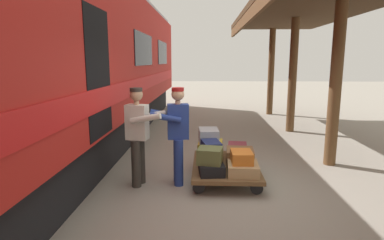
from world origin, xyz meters
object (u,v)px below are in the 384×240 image
object	(u,v)px
train_car	(5,66)
suitcase_brown_leather	(240,157)
suitcase_yellow_case	(210,149)
suitcase_olive_duffel	(210,156)
porter_by_door	(139,133)
suitcase_burgundy_valise	(237,150)
suitcase_black_hardshell	(211,168)
suitcase_orange_carryall	(242,157)
luggage_cart	(225,166)
suitcase_gray_aluminum	(209,135)
suitcase_slate_roller	(211,158)
suitcase_navy_fabric	(211,147)
suitcase_tan_vintage	(243,168)
porter_in_overalls	(177,132)

from	to	relation	value
train_car	suitcase_brown_leather	world-z (taller)	train_car
suitcase_yellow_case	suitcase_olive_duffel	size ratio (longest dim) A/B	1.48
suitcase_yellow_case	porter_by_door	xyz separation A→B (m)	(1.25, 0.87, 0.50)
suitcase_burgundy_valise	suitcase_black_hardshell	world-z (taller)	suitcase_burgundy_valise
porter_by_door	suitcase_orange_carryall	bearing A→B (deg)	177.55
luggage_cart	suitcase_gray_aluminum	xyz separation A→B (m)	(0.30, -0.47, 0.47)
suitcase_brown_leather	suitcase_orange_carryall	distance (m)	0.48
suitcase_slate_roller	porter_by_door	xyz separation A→B (m)	(1.25, 0.38, 0.53)
suitcase_navy_fabric	suitcase_orange_carryall	bearing A→B (deg)	140.16
train_car	suitcase_gray_aluminum	distance (m)	3.70
suitcase_burgundy_valise	suitcase_gray_aluminum	bearing A→B (deg)	1.66
luggage_cart	suitcase_slate_roller	bearing A→B (deg)	0.00
suitcase_black_hardshell	suitcase_tan_vintage	bearing A→B (deg)	180.00
suitcase_yellow_case	train_car	bearing A→B (deg)	20.23
suitcase_yellow_case	suitcase_black_hardshell	bearing A→B (deg)	90.00
train_car	suitcase_navy_fabric	size ratio (longest dim) A/B	44.77
suitcase_slate_roller	suitcase_olive_duffel	distance (m)	0.56
suitcase_brown_leather	suitcase_black_hardshell	xyz separation A→B (m)	(0.53, 0.49, -0.05)
suitcase_slate_roller	suitcase_black_hardshell	bearing A→B (deg)	90.00
suitcase_burgundy_valise	suitcase_tan_vintage	bearing A→B (deg)	90.00
suitcase_navy_fabric	suitcase_brown_leather	bearing A→B (deg)	-176.41
train_car	porter_in_overalls	world-z (taller)	train_car
porter_by_door	suitcase_tan_vintage	bearing A→B (deg)	176.44
suitcase_olive_duffel	suitcase_gray_aluminum	distance (m)	1.00
suitcase_yellow_case	suitcase_gray_aluminum	size ratio (longest dim) A/B	1.11
suitcase_yellow_case	suitcase_gray_aluminum	world-z (taller)	suitcase_gray_aluminum
luggage_cart	suitcase_gray_aluminum	distance (m)	0.73
luggage_cart	suitcase_orange_carryall	size ratio (longest dim) A/B	3.83
suitcase_burgundy_valise	porter_in_overalls	size ratio (longest dim) A/B	0.27
train_car	luggage_cart	world-z (taller)	train_car
suitcase_tan_vintage	suitcase_orange_carryall	bearing A→B (deg)	-58.10
suitcase_brown_leather	suitcase_slate_roller	bearing A→B (deg)	0.00
suitcase_brown_leather	suitcase_burgundy_valise	bearing A→B (deg)	-90.00
suitcase_brown_leather	suitcase_slate_roller	world-z (taller)	suitcase_brown_leather
suitcase_slate_roller	suitcase_orange_carryall	xyz separation A→B (m)	(-0.51, 0.45, 0.16)
suitcase_navy_fabric	suitcase_olive_duffel	bearing A→B (deg)	86.84
suitcase_tan_vintage	suitcase_olive_duffel	size ratio (longest dim) A/B	1.52
luggage_cart	suitcase_yellow_case	size ratio (longest dim) A/B	3.06
train_car	suitcase_burgundy_valise	size ratio (longest dim) A/B	46.36
suitcase_navy_fabric	suitcase_orange_carryall	xyz separation A→B (m)	(-0.51, 0.42, -0.06)
train_car	suitcase_gray_aluminum	size ratio (longest dim) A/B	41.44
suitcase_olive_duffel	train_car	bearing A→B (deg)	3.43
suitcase_yellow_case	suitcase_slate_roller	xyz separation A→B (m)	(0.00, 0.49, -0.03)
suitcase_yellow_case	porter_in_overalls	size ratio (longest dim) A/B	0.34
suitcase_black_hardshell	suitcase_navy_fabric	world-z (taller)	suitcase_navy_fabric
suitcase_burgundy_valise	suitcase_olive_duffel	xyz separation A→B (m)	(0.55, 1.01, 0.18)
train_car	suitcase_yellow_case	distance (m)	3.85
suitcase_navy_fabric	train_car	bearing A→B (deg)	11.76
suitcase_gray_aluminum	train_car	bearing A→B (deg)	20.20
suitcase_brown_leather	suitcase_gray_aluminum	distance (m)	0.79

